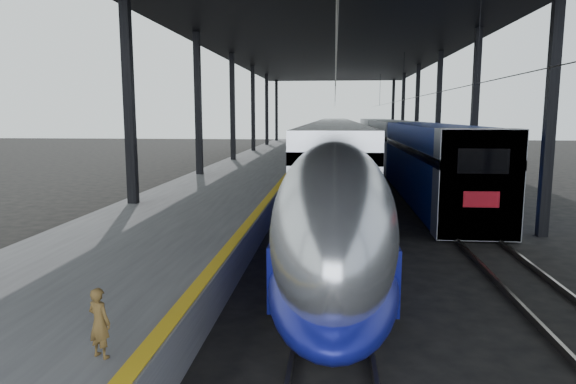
# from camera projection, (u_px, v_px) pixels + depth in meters

# --- Properties ---
(ground) EXTENTS (160.00, 160.00, 0.00)m
(ground) POSITION_uv_depth(u_px,v_px,m) (263.00, 270.00, 14.74)
(ground) COLOR black
(ground) RESTS_ON ground
(platform) EXTENTS (6.00, 80.00, 1.00)m
(platform) POSITION_uv_depth(u_px,v_px,m) (253.00, 173.00, 34.67)
(platform) COLOR #4C4C4F
(platform) RESTS_ON ground
(yellow_strip) EXTENTS (0.30, 80.00, 0.01)m
(yellow_strip) POSITION_uv_depth(u_px,v_px,m) (294.00, 166.00, 34.35)
(yellow_strip) COLOR gold
(yellow_strip) RESTS_ON platform
(rails) EXTENTS (6.52, 80.00, 0.16)m
(rails) POSITION_uv_depth(u_px,v_px,m) (372.00, 181.00, 34.02)
(rails) COLOR slate
(rails) RESTS_ON ground
(canopy) EXTENTS (18.00, 75.00, 9.47)m
(canopy) POSITION_uv_depth(u_px,v_px,m) (334.00, 41.00, 32.91)
(canopy) COLOR black
(canopy) RESTS_ON ground
(tgv_train) EXTENTS (2.77, 65.20, 3.97)m
(tgv_train) POSITION_uv_depth(u_px,v_px,m) (334.00, 149.00, 38.44)
(tgv_train) COLOR #B4B6BC
(tgv_train) RESTS_ON ground
(second_train) EXTENTS (2.86, 56.05, 3.94)m
(second_train) POSITION_uv_depth(u_px,v_px,m) (393.00, 143.00, 44.30)
(second_train) COLOR navy
(second_train) RESTS_ON ground
(child) EXTENTS (0.44, 0.37, 1.02)m
(child) POSITION_uv_depth(u_px,v_px,m) (99.00, 323.00, 7.20)
(child) COLOR brown
(child) RESTS_ON platform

